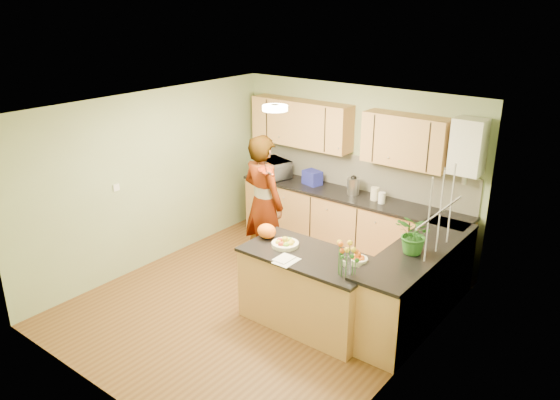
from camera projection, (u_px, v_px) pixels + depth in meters
The scene contains 28 objects.
floor at pixel (261, 302), 6.99m from camera, with size 4.50×4.50×0.00m, color brown.
ceiling at pixel (258, 109), 6.12m from camera, with size 4.00×4.50×0.02m, color silver.
wall_back at pixel (356, 168), 8.22m from camera, with size 4.00×0.02×2.50m, color #8F9E71.
wall_front at pixel (99, 285), 4.89m from camera, with size 4.00×0.02×2.50m, color #8F9E71.
wall_left at pixel (151, 180), 7.71m from camera, with size 0.02×4.50×2.50m, color #8F9E71.
wall_right at pixel (414, 258), 5.40m from camera, with size 0.02×4.50×2.50m, color #8F9E71.
back_counter at pixel (349, 224), 8.21m from camera, with size 3.64×0.62×0.94m.
right_counter at pixel (416, 284), 6.47m from camera, with size 0.62×2.24×0.94m.
splashback at pixel (361, 173), 8.16m from camera, with size 3.60×0.02×0.52m, color beige.
upper_cabinets at pixel (341, 130), 7.98m from camera, with size 3.20×0.34×0.70m.
boiler at pixel (468, 147), 6.89m from camera, with size 0.40×0.30×0.86m.
window_right at pixel (441, 212), 5.74m from camera, with size 0.01×1.30×1.05m.
light_switch at pixel (116, 188), 7.24m from camera, with size 0.02×0.09×0.09m, color white.
ceiling_lamp at pixel (275, 108), 6.35m from camera, with size 0.30×0.30×0.07m.
peninsula_island at pixel (309, 289), 6.41m from camera, with size 1.58×0.81×0.91m.
fruit_dish at pixel (285, 243), 6.44m from camera, with size 0.32×0.32×0.11m.
orange_bowl at pixel (358, 259), 6.02m from camera, with size 0.22×0.22×0.13m.
flower_vase at pixel (347, 251), 5.67m from camera, with size 0.24×0.24×0.44m.
orange_bag at pixel (267, 231), 6.64m from camera, with size 0.24×0.20×0.18m, color orange.
papers at pixel (287, 261), 6.08m from camera, with size 0.21×0.29×0.01m, color white.
violinist at pixel (263, 203), 7.59m from camera, with size 0.71×0.47×1.96m, color #EBB08F.
violin at pixel (264, 169), 7.11m from camera, with size 0.56×0.23×0.11m, color #510E05, non-canonical shape.
microwave at pixel (274, 168), 8.78m from camera, with size 0.53×0.36×0.29m, color white.
blue_box at pixel (312, 178), 8.44m from camera, with size 0.28×0.20×0.22m, color #202595.
kettle at pixel (353, 185), 8.01m from camera, with size 0.18×0.18×0.34m.
jar_cream at pixel (375, 194), 7.80m from camera, with size 0.12×0.12×0.19m, color #EFE5BF.
jar_white at pixel (382, 198), 7.68m from camera, with size 0.10×0.10×0.16m, color white.
potted_plant at pixel (416, 235), 6.11m from camera, with size 0.43×0.37×0.47m, color #2B6923.
Camera 1 is at (3.94, -4.65, 3.68)m, focal length 35.00 mm.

